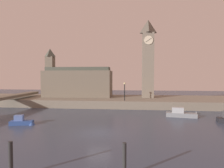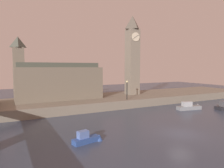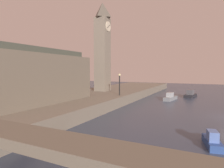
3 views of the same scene
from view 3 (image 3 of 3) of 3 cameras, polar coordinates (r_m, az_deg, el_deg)
far_embankment at (r=31.22m, az=-7.95°, el=-4.61°), size 70.00×12.00×1.50m
clock_tower at (r=37.48m, az=-2.79°, el=10.97°), size 2.59×2.63×16.41m
parliament_hall at (r=25.18m, az=-21.81°, el=2.25°), size 14.90×5.86×10.78m
streetlamp at (r=30.48m, az=2.20°, el=0.70°), size 0.36×0.36×3.38m
boat_cruiser_grey at (r=37.58m, az=16.71°, el=-3.73°), size 4.99×1.88×1.62m
boat_barge_dark at (r=43.18m, az=21.87°, el=-2.86°), size 4.98×2.28×1.71m
boat_tour_blue at (r=16.36m, az=27.09°, el=-14.25°), size 3.26×1.45×1.27m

